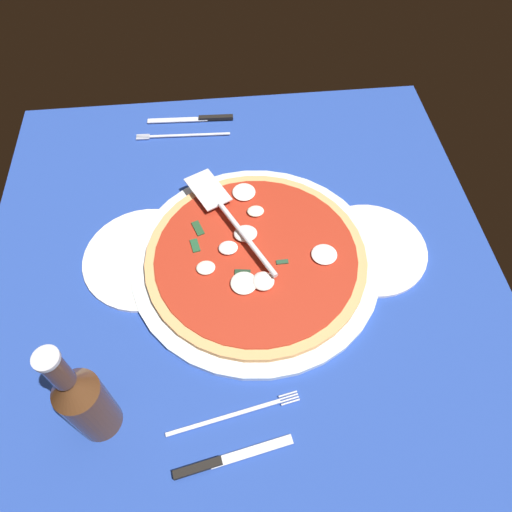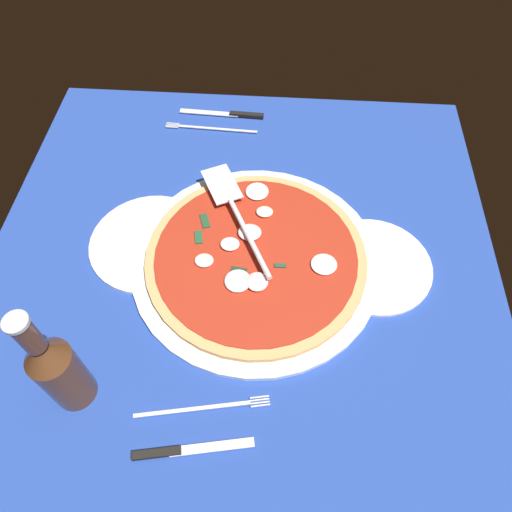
# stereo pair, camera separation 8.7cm
# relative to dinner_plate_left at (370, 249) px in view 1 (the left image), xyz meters

# --- Properties ---
(ground_plane) EXTENTS (0.95, 0.95, 0.01)m
(ground_plane) POSITION_rel_dinner_plate_left_xyz_m (0.25, -0.01, -0.01)
(ground_plane) COLOR #224098
(checker_pattern) EXTENTS (0.95, 0.95, 0.00)m
(checker_pattern) POSITION_rel_dinner_plate_left_xyz_m (0.25, -0.01, -0.01)
(checker_pattern) COLOR white
(checker_pattern) RESTS_ON ground_plane
(pizza_pan) EXTENTS (0.46, 0.46, 0.01)m
(pizza_pan) POSITION_rel_dinner_plate_left_xyz_m (0.22, 0.01, 0.00)
(pizza_pan) COLOR silver
(pizza_pan) RESTS_ON ground_plane
(dinner_plate_left) EXTENTS (0.21, 0.21, 0.01)m
(dinner_plate_left) POSITION_rel_dinner_plate_left_xyz_m (0.00, 0.00, 0.00)
(dinner_plate_left) COLOR white
(dinner_plate_left) RESTS_ON ground_plane
(dinner_plate_right) EXTENTS (0.23, 0.23, 0.01)m
(dinner_plate_right) POSITION_rel_dinner_plate_left_xyz_m (0.42, -0.02, 0.00)
(dinner_plate_right) COLOR white
(dinner_plate_right) RESTS_ON ground_plane
(pizza) EXTENTS (0.41, 0.41, 0.03)m
(pizza) POSITION_rel_dinner_plate_left_xyz_m (0.22, 0.01, 0.02)
(pizza) COLOR tan
(pizza) RESTS_ON pizza_pan
(pizza_server) EXTENTS (0.16, 0.28, 0.01)m
(pizza_server) POSITION_rel_dinner_plate_left_xyz_m (0.26, -0.08, 0.04)
(pizza_server) COLOR silver
(pizza_server) RESTS_ON pizza
(place_setting_near) EXTENTS (0.22, 0.13, 0.01)m
(place_setting_near) POSITION_rel_dinner_plate_left_xyz_m (0.33, -0.38, -0.00)
(place_setting_near) COLOR white
(place_setting_near) RESTS_ON ground_plane
(place_setting_far) EXTENTS (0.21, 0.16, 0.01)m
(place_setting_far) POSITION_rel_dinner_plate_left_xyz_m (0.29, 0.32, -0.00)
(place_setting_far) COLOR white
(place_setting_far) RESTS_ON ground_plane
(beer_bottle) EXTENTS (0.06, 0.06, 0.24)m
(beer_bottle) POSITION_rel_dinner_plate_left_xyz_m (0.48, 0.27, 0.09)
(beer_bottle) COLOR #52301A
(beer_bottle) RESTS_ON ground_plane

